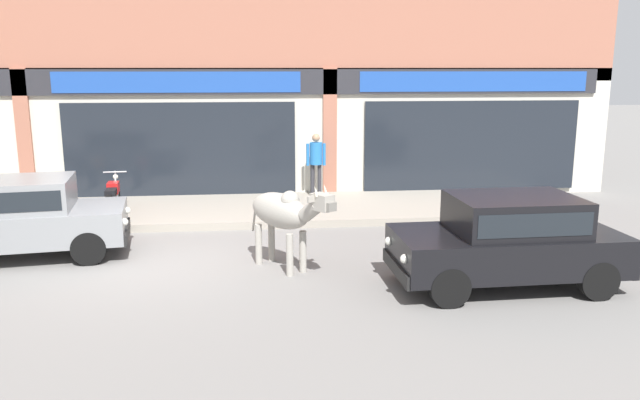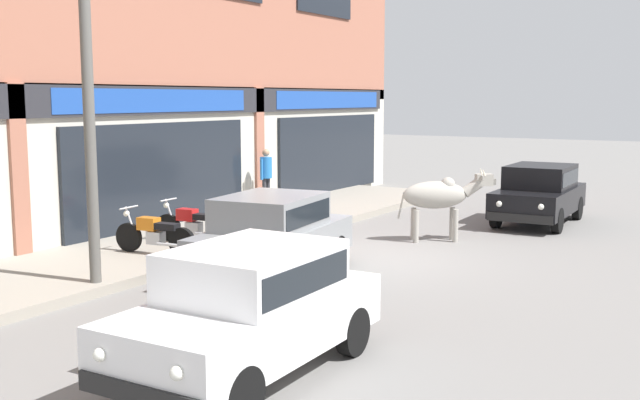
% 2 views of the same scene
% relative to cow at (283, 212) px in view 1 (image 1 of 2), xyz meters
% --- Properties ---
extents(ground_plane, '(90.00, 90.00, 0.00)m').
position_rel_cow_xyz_m(ground_plane, '(-2.32, 0.54, -1.01)').
color(ground_plane, slate).
extents(sidewalk, '(19.00, 3.20, 0.17)m').
position_rel_cow_xyz_m(sidewalk, '(-2.32, 4.34, -0.92)').
color(sidewalk, gray).
rests_on(sidewalk, ground).
extents(shop_building, '(23.00, 1.40, 10.21)m').
position_rel_cow_xyz_m(shop_building, '(-2.33, 6.20, 3.90)').
color(shop_building, '#9E604C').
rests_on(shop_building, ground).
extents(cow, '(1.46, 1.85, 1.61)m').
position_rel_cow_xyz_m(cow, '(0.00, 0.00, 0.00)').
color(cow, '#9E998E').
rests_on(cow, ground).
extents(car_1, '(3.76, 2.07, 1.46)m').
position_rel_cow_xyz_m(car_1, '(-4.68, 1.17, -0.19)').
color(car_1, black).
rests_on(car_1, ground).
extents(car_2, '(3.65, 1.69, 1.46)m').
position_rel_cow_xyz_m(car_2, '(3.46, -1.24, -0.19)').
color(car_2, black).
rests_on(car_2, ground).
extents(motorcycle_0, '(0.52, 1.81, 0.88)m').
position_rel_cow_xyz_m(motorcycle_0, '(-4.87, 3.75, -0.45)').
color(motorcycle_0, black).
rests_on(motorcycle_0, sidewalk).
extents(motorcycle_1, '(0.52, 1.81, 0.88)m').
position_rel_cow_xyz_m(motorcycle_1, '(-3.65, 3.86, -0.45)').
color(motorcycle_1, black).
rests_on(motorcycle_1, sidewalk).
extents(pedestrian, '(0.50, 0.32, 1.60)m').
position_rel_cow_xyz_m(pedestrian, '(1.09, 5.40, 0.15)').
color(pedestrian, '#2D2D33').
rests_on(pedestrian, sidewalk).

